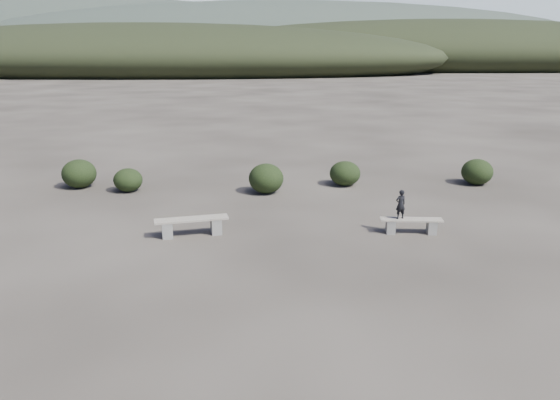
{
  "coord_description": "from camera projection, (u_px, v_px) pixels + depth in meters",
  "views": [
    {
      "loc": [
        -0.82,
        -10.28,
        5.05
      ],
      "look_at": [
        -0.73,
        3.5,
        1.1
      ],
      "focal_mm": 35.0,
      "sensor_mm": 36.0,
      "label": 1
    }
  ],
  "objects": [
    {
      "name": "shrub_f",
      "position": [
        79.0,
        174.0,
        19.81
      ],
      "size": [
        1.22,
        1.22,
        1.04
      ],
      "primitive_type": "ellipsoid",
      "color": "black",
      "rests_on": "ground"
    },
    {
      "name": "shrub_e",
      "position": [
        477.0,
        172.0,
        20.26
      ],
      "size": [
        1.15,
        1.15,
        0.96
      ],
      "primitive_type": "ellipsoid",
      "color": "black",
      "rests_on": "ground"
    },
    {
      "name": "shrub_b",
      "position": [
        266.0,
        178.0,
        19.07
      ],
      "size": [
        1.22,
        1.22,
        1.05
      ],
      "primitive_type": "ellipsoid",
      "color": "black",
      "rests_on": "ground"
    },
    {
      "name": "ground",
      "position": [
        316.0,
        297.0,
        11.28
      ],
      "size": [
        1200.0,
        1200.0,
        0.0
      ],
      "primitive_type": "plane",
      "color": "#2C2722",
      "rests_on": "ground"
    },
    {
      "name": "shrub_a",
      "position": [
        128.0,
        180.0,
        19.31
      ],
      "size": [
        1.01,
        1.01,
        0.83
      ],
      "primitive_type": "ellipsoid",
      "color": "black",
      "rests_on": "ground"
    },
    {
      "name": "mountain_ridges",
      "position": [
        266.0,
        34.0,
        334.22
      ],
      "size": [
        500.0,
        400.0,
        56.0
      ],
      "color": "black",
      "rests_on": "ground"
    },
    {
      "name": "bench_left",
      "position": [
        192.0,
        225.0,
        14.86
      ],
      "size": [
        2.03,
        0.88,
        0.5
      ],
      "rotation": [
        0.0,
        0.0,
        0.24
      ],
      "color": "slate",
      "rests_on": "ground"
    },
    {
      "name": "seated_person",
      "position": [
        401.0,
        204.0,
        14.9
      ],
      "size": [
        0.35,
        0.28,
        0.82
      ],
      "primitive_type": "imported",
      "rotation": [
        0.0,
        0.0,
        3.47
      ],
      "color": "black",
      "rests_on": "bench_right"
    },
    {
      "name": "bench_right",
      "position": [
        411.0,
        224.0,
        15.04
      ],
      "size": [
        1.71,
        0.45,
        0.42
      ],
      "rotation": [
        0.0,
        0.0,
        -0.06
      ],
      "color": "slate",
      "rests_on": "ground"
    },
    {
      "name": "shrub_c",
      "position": [
        345.0,
        173.0,
        20.12
      ],
      "size": [
        1.14,
        1.14,
        0.91
      ],
      "primitive_type": "ellipsoid",
      "color": "black",
      "rests_on": "ground"
    }
  ]
}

